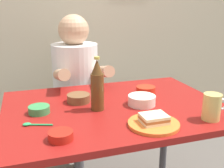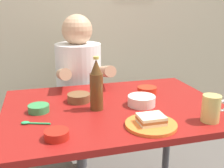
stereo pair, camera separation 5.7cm
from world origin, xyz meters
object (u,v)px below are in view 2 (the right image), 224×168
dining_table (115,122)px  beer_mug (211,108)px  dip_bowl_green (39,108)px  sandwich (151,119)px  beer_bottle (96,86)px  plate_orange (151,125)px  person_seated (79,73)px  stool (81,126)px

dining_table → beer_mug: 0.49m
dip_bowl_green → sandwich: bearing=-32.5°
dining_table → beer_bottle: (-0.10, -0.02, 0.21)m
plate_orange → sandwich: size_ratio=2.00×
dip_bowl_green → dining_table: bearing=-2.6°
person_seated → dip_bowl_green: person_seated is taller
stool → beer_mug: size_ratio=3.57×
plate_orange → beer_mug: beer_mug is taller
plate_orange → person_seated: bearing=100.7°
dining_table → beer_mug: (0.35, -0.29, 0.15)m
stool → plate_orange: 1.00m
sandwich → dip_bowl_green: bearing=147.5°
sandwich → dip_bowl_green: 0.54m
beer_mug → beer_bottle: 0.53m
person_seated → sandwich: person_seated is taller
plate_orange → sandwich: (0.00, 0.00, 0.02)m
beer_bottle → beer_mug: bearing=-30.8°
beer_mug → person_seated: bearing=115.8°
dip_bowl_green → person_seated: bearing=64.6°
plate_orange → beer_bottle: size_ratio=0.84×
dining_table → plate_orange: (0.08, -0.27, 0.10)m
beer_bottle → plate_orange: bearing=-54.1°
sandwich → beer_bottle: (-0.18, 0.25, 0.09)m
person_seated → plate_orange: size_ratio=3.27×
beer_bottle → dip_bowl_green: 0.30m
beer_mug → beer_bottle: (-0.45, 0.27, 0.06)m
beer_bottle → dip_bowl_green: size_ratio=2.62×
stool → person_seated: 0.42m
beer_bottle → dip_bowl_green: (-0.27, 0.04, -0.10)m
person_seated → dip_bowl_green: size_ratio=7.20×
beer_bottle → dip_bowl_green: beer_bottle is taller
dining_table → stool: size_ratio=2.44×
dining_table → beer_bottle: bearing=-166.1°
sandwich → beer_bottle: bearing=125.9°
dining_table → stool: bearing=97.8°
plate_orange → beer_mug: bearing=-4.6°
sandwich → beer_bottle: size_ratio=0.42×
sandwich → beer_mug: 0.28m
beer_mug → beer_bottle: bearing=149.2°
stool → person_seated: size_ratio=0.63×
sandwich → person_seated: bearing=100.7°
stool → beer_bottle: bearing=-91.0°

